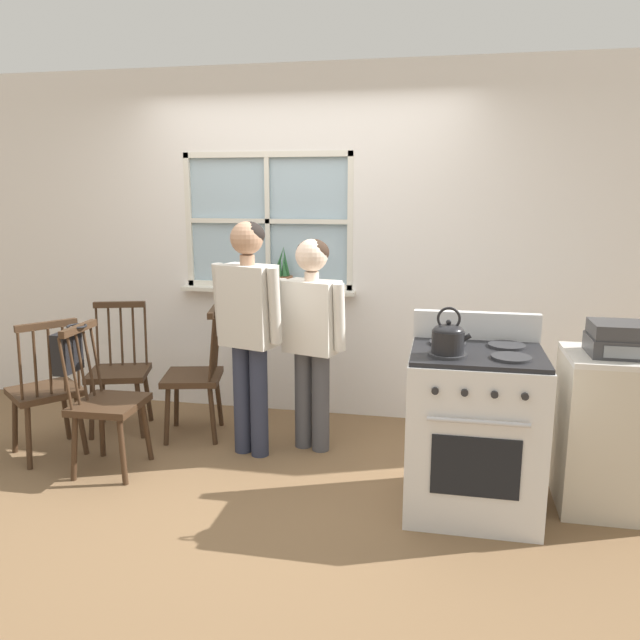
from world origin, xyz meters
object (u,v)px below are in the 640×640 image
Objects in this scene: chair_near_wall at (46,392)px; handbag at (68,351)px; stove at (474,429)px; stereo at (622,339)px; chair_by_window at (106,404)px; side_counter at (611,432)px; person_teen_center at (312,323)px; kettle at (448,337)px; chair_near_stove at (119,372)px; chair_center_cluster at (196,377)px; potted_plant at (283,277)px; person_elderly_left at (249,316)px.

chair_near_wall is 3.11× the size of handbag.
stereo is at bearing 11.71° from stove.
chair_near_wall is at bearing 179.62° from stereo.
handbag is at bearing 90.00° from chair_by_window.
chair_by_window is 1.06× the size of side_counter.
kettle is at bearing -24.29° from person_teen_center.
chair_near_stove and handbag have the same top height.
chair_center_cluster is (0.33, 0.66, 0.00)m from chair_by_window.
chair_by_window is at bearing 113.99° from chair_near_wall.
person_teen_center is 1.31m from stove.
side_counter is (1.82, -0.46, -0.45)m from person_teen_center.
kettle is at bearing -161.42° from side_counter.
potted_plant is at bearing 167.85° from chair_near_wall.
chair_center_cluster is (0.85, 0.53, 0.00)m from chair_near_wall.
chair_near_stove is 3.39m from stereo.
stereo is (3.55, -0.02, 0.54)m from chair_near_wall.
person_teen_center is 1.57m from handbag.
chair_center_cluster is at bearing -28.55° from chair_by_window.
potted_plant is at bearing 153.02° from side_counter.
chair_by_window is at bearing -123.95° from potted_plant.
potted_plant reaches higher than stove.
side_counter is 0.54m from stereo.
person_elderly_left is (1.34, 0.29, 0.52)m from chair_near_wall.
potted_plant is at bearing 137.90° from stove.
kettle reaches higher than chair_near_wall.
kettle reaches higher than side_counter.
stereo is at bearing 65.37° from chair_center_cluster.
potted_plant is (1.36, 1.11, 0.67)m from chair_near_wall.
person_teen_center reaches higher than handbag.
potted_plant is (-1.27, 1.43, 0.09)m from kettle.
potted_plant reaches higher than chair_near_wall.
potted_plant is 1.69m from handbag.
person_teen_center is at bearing 22.60° from handbag.
handbag is at bearing 102.01° from chair_near_wall.
person_teen_center is 1.19m from kettle.
chair_center_cluster is at bearing 49.67° from handbag.
side_counter is at bearing 2.14° from person_teen_center.
handbag is at bearing -177.55° from side_counter.
chair_center_cluster is 0.75m from person_elderly_left.
person_elderly_left is at bearing 161.88° from stove.
kettle is at bearing -4.15° from handbag.
handbag is at bearing -130.56° from potted_plant.
person_teen_center is at bearing 40.14° from person_elderly_left.
person_elderly_left is 1.76× the size of side_counter.
person_teen_center reaches higher than stereo.
chair_near_stove is 2.64m from stove.
chair_by_window is 2.80× the size of potted_plant.
stereo reaches higher than handbag.
kettle is at bearing 51.64° from chair_center_cluster.
chair_center_cluster is 0.94m from handbag.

